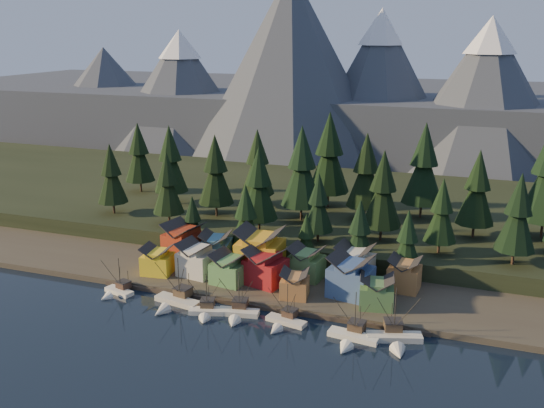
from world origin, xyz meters
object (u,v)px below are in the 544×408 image
(boat_4, at_px, (284,317))
(boat_5, at_px, (352,332))
(boat_1, at_px, (174,297))
(boat_3, at_px, (237,308))
(boat_2, at_px, (206,306))
(boat_6, at_px, (396,333))
(house_front_1, at_px, (197,258))
(boat_0, at_px, (116,287))
(house_back_0, at_px, (184,240))
(house_back_1, at_px, (216,247))
(house_front_0, at_px, (158,259))

(boat_4, relative_size, boat_5, 0.86)
(boat_1, distance_m, boat_3, 16.17)
(boat_2, distance_m, boat_6, 42.17)
(boat_2, height_order, boat_4, boat_2)
(boat_1, distance_m, house_front_1, 16.07)
(boat_6, xyz_separation_m, house_front_1, (-52.96, 15.81, 3.78))
(boat_0, bearing_deg, house_back_0, 90.56)
(boat_4, bearing_deg, house_back_0, 157.77)
(boat_3, distance_m, house_back_1, 29.72)
(boat_2, relative_size, boat_3, 0.94)
(boat_6, relative_size, house_back_1, 1.41)
(boat_4, distance_m, house_front_0, 41.17)
(boat_4, bearing_deg, house_front_1, 162.26)
(boat_3, relative_size, house_front_1, 1.19)
(boat_0, height_order, house_back_0, house_back_0)
(boat_2, bearing_deg, house_back_0, 109.55)
(boat_1, xyz_separation_m, boat_4, (27.22, -0.59, -0.41))
(boat_0, bearing_deg, boat_4, 14.51)
(boat_0, distance_m, house_back_0, 24.66)
(boat_5, bearing_deg, house_front_0, 170.73)
(house_front_0, bearing_deg, boat_1, -54.78)
(boat_1, relative_size, house_front_1, 1.36)
(boat_5, xyz_separation_m, house_front_0, (-54.25, 15.46, 3.31))
(house_back_1, bearing_deg, boat_2, -79.84)
(boat_1, height_order, house_front_1, boat_1)
(house_front_1, bearing_deg, boat_5, -14.53)
(boat_1, distance_m, boat_5, 42.79)
(boat_5, height_order, house_front_1, boat_5)
(boat_0, height_order, house_front_1, house_front_1)
(boat_5, bearing_deg, boat_2, -174.53)
(boat_3, bearing_deg, house_front_0, 145.36)
(house_back_1, bearing_deg, boat_5, -41.66)
(boat_3, xyz_separation_m, house_back_0, (-25.86, 24.27, 4.77))
(boat_5, xyz_separation_m, boat_6, (8.61, 2.34, 0.26))
(boat_4, bearing_deg, house_back_1, 149.41)
(boat_4, relative_size, house_front_0, 1.27)
(house_front_1, bearing_deg, boat_4, -21.43)
(boat_1, bearing_deg, boat_2, -1.55)
(boat_3, relative_size, house_front_0, 1.39)
(boat_3, distance_m, boat_6, 35.15)
(boat_3, distance_m, boat_4, 11.07)
(boat_0, bearing_deg, boat_1, 13.69)
(boat_1, distance_m, boat_6, 51.32)
(house_back_1, bearing_deg, boat_3, -65.81)
(boat_1, distance_m, boat_2, 9.38)
(boat_2, distance_m, house_back_1, 28.05)
(boat_0, height_order, house_back_1, house_back_1)
(boat_4, distance_m, boat_6, 24.10)
(boat_3, height_order, house_back_1, house_back_1)
(boat_4, bearing_deg, boat_5, 3.90)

